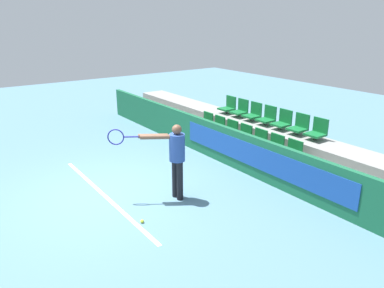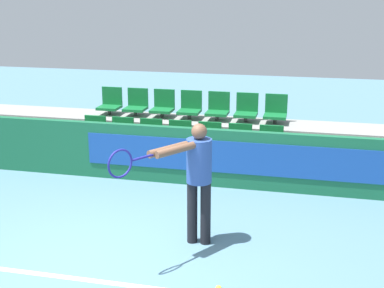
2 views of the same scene
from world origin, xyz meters
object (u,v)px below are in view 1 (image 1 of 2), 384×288
stadium_chair_13 (317,131)px  stadium_chair_11 (283,121)px  stadium_chair_7 (228,106)px  tennis_player (173,154)px  stadium_chair_8 (240,110)px  stadium_chair_9 (253,113)px  stadium_chair_10 (267,117)px  stadium_chair_4 (258,141)px  stadium_chair_2 (229,131)px  stadium_chair_0 (205,123)px  tennis_ball (142,221)px  stadium_chair_1 (217,127)px  stadium_chair_6 (292,153)px  stadium_chair_3 (243,136)px  stadium_chair_5 (274,147)px  stadium_chair_12 (299,126)px

stadium_chair_13 → stadium_chair_11: bearing=180.0°
stadium_chair_7 → tennis_player: bearing=-55.2°
stadium_chair_8 → stadium_chair_9: bearing=0.0°
stadium_chair_9 → stadium_chair_10: bearing=0.0°
stadium_chair_4 → stadium_chair_2: bearing=180.0°
stadium_chair_0 → tennis_ball: stadium_chair_0 is taller
stadium_chair_2 → stadium_chair_1: bearing=180.0°
stadium_chair_1 → stadium_chair_2: (0.53, 0.00, 0.00)m
stadium_chair_9 → stadium_chair_6: bearing=-22.1°
stadium_chair_8 → tennis_player: size_ratio=0.33×
stadium_chair_1 → stadium_chair_10: bearing=39.1°
stadium_chair_3 → stadium_chair_5: (1.07, 0.00, 0.00)m
stadium_chair_5 → stadium_chair_7: (-2.67, 0.87, 0.38)m
stadium_chair_9 → stadium_chair_10: same height
stadium_chair_7 → stadium_chair_2: bearing=-39.1°
stadium_chair_4 → stadium_chair_8: (-1.60, 0.87, 0.38)m
stadium_chair_0 → stadium_chair_11: (2.13, 0.87, 0.38)m
stadium_chair_9 → tennis_ball: stadium_chair_9 is taller
tennis_player → stadium_chair_5: bearing=119.7°
stadium_chair_13 → tennis_player: bearing=-100.8°
stadium_chair_8 → stadium_chair_13: same height
stadium_chair_12 → stadium_chair_13: 0.53m
stadium_chair_10 → stadium_chair_4: bearing=-58.4°
stadium_chair_4 → stadium_chair_9: bearing=140.9°
stadium_chair_5 → tennis_player: size_ratio=0.33×
stadium_chair_3 → stadium_chair_13: size_ratio=1.00×
stadium_chair_7 → stadium_chair_11: 2.13m
stadium_chair_3 → stadium_chair_6: size_ratio=1.00×
stadium_chair_1 → stadium_chair_9: stadium_chair_9 is taller
stadium_chair_9 → stadium_chair_2: bearing=-90.0°
stadium_chair_4 → stadium_chair_12: (0.53, 0.87, 0.38)m
stadium_chair_9 → stadium_chair_13: 2.13m
stadium_chair_2 → stadium_chair_11: 1.43m
stadium_chair_12 → stadium_chair_9: bearing=180.0°
stadium_chair_1 → stadium_chair_5: 2.13m
stadium_chair_4 → stadium_chair_10: size_ratio=1.00×
stadium_chair_6 → stadium_chair_11: stadium_chair_11 is taller
stadium_chair_6 → stadium_chair_12: size_ratio=1.00×
stadium_chair_11 → tennis_player: bearing=-84.0°
stadium_chair_1 → tennis_player: 3.40m
stadium_chair_5 → stadium_chair_11: 1.09m
stadium_chair_0 → stadium_chair_6: same height
stadium_chair_2 → stadium_chair_6: same height
stadium_chair_10 → tennis_ball: size_ratio=7.74×
stadium_chair_2 → tennis_player: size_ratio=0.33×
stadium_chair_0 → stadium_chair_1: size_ratio=1.00×
tennis_ball → stadium_chair_4: bearing=103.1°
tennis_player → stadium_chair_3: bearing=141.3°
stadium_chair_9 → stadium_chair_12: 1.60m
stadium_chair_4 → stadium_chair_8: size_ratio=1.00×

